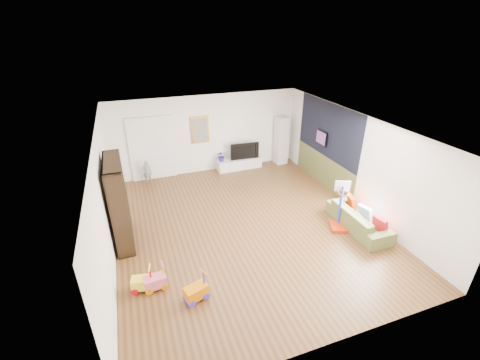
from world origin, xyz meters
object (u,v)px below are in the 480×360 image
object	(u,v)px
bookshelf	(119,203)
sofa	(359,219)
basketball_hoop	(342,207)
media_console	(239,164)

from	to	relation	value
bookshelf	sofa	xyz separation A→B (m)	(5.70, -1.53, -0.78)
basketball_hoop	media_console	bearing A→B (deg)	126.86
bookshelf	basketball_hoop	xyz separation A→B (m)	(5.25, -1.36, -0.42)
media_console	bookshelf	bearing A→B (deg)	-144.46
media_console	bookshelf	world-z (taller)	bookshelf
bookshelf	sofa	world-z (taller)	bookshelf
basketball_hoop	sofa	bearing A→B (deg)	1.59
bookshelf	sofa	bearing A→B (deg)	-15.95
media_console	bookshelf	size ratio (longest dim) A/B	0.77
bookshelf	basketball_hoop	distance (m)	5.44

